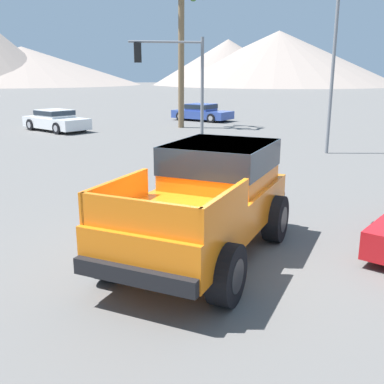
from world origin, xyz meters
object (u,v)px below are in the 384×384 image
object	(u,v)px
orange_pickup_truck	(209,195)
palm_tree_short	(181,14)
parked_car_white	(56,120)
traffic_light_main	(173,69)
street_lamp_post	(335,43)
parked_car_blue	(202,112)

from	to	relation	value
orange_pickup_truck	palm_tree_short	xyz separation A→B (m)	(2.75, 20.04, 5.53)
orange_pickup_truck	parked_car_white	bearing A→B (deg)	138.62
orange_pickup_truck	parked_car_white	size ratio (longest dim) A/B	1.10
palm_tree_short	traffic_light_main	bearing A→B (deg)	-103.45
parked_car_white	street_lamp_post	bearing A→B (deg)	101.76
parked_car_blue	street_lamp_post	xyz separation A→B (m)	(2.50, -14.29, 3.91)
parked_car_blue	parked_car_white	bearing A→B (deg)	-21.65
parked_car_blue	parked_car_white	xyz separation A→B (m)	(-9.71, -4.22, 0.03)
parked_car_white	traffic_light_main	distance (m)	8.81
parked_car_blue	parked_car_white	distance (m)	10.59
traffic_light_main	street_lamp_post	size ratio (longest dim) A/B	0.67
parked_car_blue	street_lamp_post	bearing A→B (deg)	54.81
traffic_light_main	palm_tree_short	bearing A→B (deg)	-103.45
traffic_light_main	palm_tree_short	world-z (taller)	palm_tree_short
parked_car_white	traffic_light_main	world-z (taller)	traffic_light_main
parked_car_blue	orange_pickup_truck	bearing A→B (deg)	33.48
traffic_light_main	parked_car_white	bearing A→B (deg)	-41.44
parked_car_white	street_lamp_post	xyz separation A→B (m)	(12.21, -10.08, 3.88)
parked_car_white	traffic_light_main	bearing A→B (deg)	99.87
traffic_light_main	street_lamp_post	bearing A→B (deg)	142.56
parked_car_white	palm_tree_short	distance (m)	9.71
parked_car_blue	palm_tree_short	size ratio (longest dim) A/B	0.48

